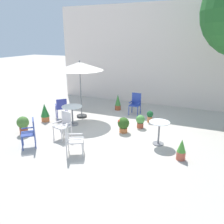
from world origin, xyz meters
TOP-DOWN VIEW (x-y plane):
  - ground_plane at (0.00, 0.00)m, footprint 60.00×60.00m
  - villa_facade at (0.00, 4.18)m, footprint 9.46×0.30m
  - patio_umbrella_0 at (-1.83, 0.80)m, footprint 1.98×1.98m
  - cafe_table_0 at (-1.69, -0.15)m, footprint 0.80×0.80m
  - cafe_table_1 at (1.87, -0.57)m, footprint 0.66×0.66m
  - patio_chair_0 at (-2.49, 0.25)m, footprint 0.66×0.66m
  - patio_chair_1 at (-0.35, -2.27)m, footprint 0.64×0.62m
  - patio_chair_2 at (-1.26, -1.34)m, footprint 0.57×0.57m
  - patio_chair_3 at (0.21, 2.12)m, footprint 0.44×0.45m
  - patio_chair_4 at (-1.82, -2.36)m, footprint 0.61×0.62m
  - potted_plant_0 at (-2.80, -1.66)m, footprint 0.43×0.43m
  - potted_plant_1 at (0.46, -0.10)m, footprint 0.43×0.43m
  - potted_plant_2 at (2.68, -1.31)m, footprint 0.25×0.25m
  - potted_plant_3 at (1.09, 1.34)m, footprint 0.27×0.27m
  - potted_plant_4 at (0.90, 0.59)m, footprint 0.34×0.34m
  - potted_plant_5 at (-0.76, 2.39)m, footprint 0.28×0.28m
  - potted_plant_6 at (-2.93, -0.29)m, footprint 0.35×0.35m

SIDE VIEW (x-z plane):
  - ground_plane at x=0.00m, z-range 0.00..0.00m
  - potted_plant_3 at x=1.09m, z-range 0.03..0.51m
  - potted_plant_4 at x=0.90m, z-range 0.03..0.54m
  - potted_plant_2 at x=2.68m, z-range 0.00..0.62m
  - potted_plant_1 at x=0.46m, z-range 0.03..0.60m
  - potted_plant_0 at x=-2.80m, z-range 0.05..0.70m
  - potted_plant_5 at x=-0.76m, z-range -0.01..0.76m
  - potted_plant_6 at x=-2.93m, z-range 0.01..0.78m
  - patio_chair_1 at x=-0.35m, z-range 0.06..0.98m
  - patio_chair_2 at x=-1.26m, z-range 0.06..0.99m
  - patio_chair_4 at x=-1.82m, z-range 0.07..0.99m
  - patio_chair_0 at x=-2.49m, z-range 0.08..0.98m
  - cafe_table_0 at x=-1.69m, z-range 0.15..0.92m
  - cafe_table_1 at x=1.87m, z-range 0.15..0.93m
  - patio_chair_3 at x=0.21m, z-range 0.06..1.02m
  - patio_umbrella_0 at x=-1.83m, z-range 0.96..3.41m
  - villa_facade at x=0.00m, z-range 0.00..4.93m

